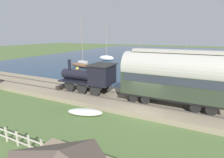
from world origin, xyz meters
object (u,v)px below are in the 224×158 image
(rowboat_near_shore, at_px, (135,73))
(rowboat_far_out, at_px, (201,79))
(beached_dinghy, at_px, (85,112))
(sailboat_gray, at_px, (141,51))
(passenger_coach, at_px, (173,76))
(rowboat_off_pier, at_px, (207,88))
(sailboat_brown, at_px, (83,65))
(steam_locomotive, at_px, (92,76))
(sailboat_blue, at_px, (185,55))
(sailboat_white, at_px, (107,58))

(rowboat_near_shore, distance_m, rowboat_far_out, 9.43)
(beached_dinghy, bearing_deg, sailboat_gray, 11.96)
(passenger_coach, distance_m, rowboat_off_pier, 8.55)
(sailboat_brown, height_order, rowboat_off_pier, sailboat_brown)
(beached_dinghy, bearing_deg, rowboat_near_shore, 3.94)
(steam_locomotive, xyz_separation_m, sailboat_blue, (38.82, -6.29, -1.58))
(sailboat_gray, xyz_separation_m, rowboat_far_out, (-34.00, -18.95, -0.48))
(sailboat_gray, xyz_separation_m, beached_dinghy, (-50.14, -10.62, -0.44))
(sailboat_blue, height_order, rowboat_far_out, sailboat_blue)
(steam_locomotive, distance_m, sailboat_brown, 16.95)
(beached_dinghy, bearing_deg, sailboat_blue, -6.14)
(sailboat_brown, xyz_separation_m, rowboat_near_shore, (-1.75, -11.10, -0.32))
(rowboat_far_out, distance_m, rowboat_off_pier, 4.78)
(steam_locomotive, relative_size, rowboat_near_shore, 3.24)
(sailboat_white, height_order, rowboat_far_out, sailboat_white)
(beached_dinghy, bearing_deg, passenger_coach, -57.02)
(passenger_coach, distance_m, rowboat_near_shore, 13.70)
(sailboat_white, xyz_separation_m, beached_dinghy, (-27.53, -12.48, -0.48))
(sailboat_blue, xyz_separation_m, sailboat_gray, (7.49, 15.21, 0.03))
(sailboat_white, xyz_separation_m, rowboat_far_out, (-11.39, -20.81, -0.53))
(sailboat_blue, height_order, rowboat_off_pier, sailboat_blue)
(steam_locomotive, bearing_deg, rowboat_near_shore, -3.25)
(sailboat_gray, height_order, rowboat_off_pier, sailboat_gray)
(steam_locomotive, bearing_deg, sailboat_blue, -9.21)
(rowboat_near_shore, xyz_separation_m, rowboat_off_pier, (-3.93, -9.91, 0.06))
(sailboat_gray, relative_size, beached_dinghy, 2.07)
(passenger_coach, distance_m, sailboat_blue, 38.91)
(sailboat_brown, relative_size, sailboat_white, 0.95)
(sailboat_blue, relative_size, rowboat_far_out, 2.12)
(sailboat_brown, relative_size, beached_dinghy, 3.02)
(beached_dinghy, bearing_deg, steam_locomotive, 24.03)
(passenger_coach, relative_size, rowboat_near_shore, 4.39)
(sailboat_gray, relative_size, rowboat_near_shore, 3.27)
(sailboat_gray, distance_m, rowboat_off_pier, 43.37)
(steam_locomotive, bearing_deg, sailboat_white, 24.44)
(sailboat_white, bearing_deg, sailboat_gray, -5.99)
(sailboat_gray, relative_size, sailboat_white, 0.65)
(sailboat_blue, xyz_separation_m, beached_dinghy, (-42.64, 4.59, -0.41))
(steam_locomotive, xyz_separation_m, sailboat_gray, (46.31, 8.91, -1.54))
(rowboat_far_out, bearing_deg, sailboat_white, 118.21)
(sailboat_white, bearing_deg, sailboat_brown, -179.53)
(sailboat_gray, xyz_separation_m, rowboat_off_pier, (-38.75, -19.48, -0.38))
(sailboat_brown, relative_size, sailboat_gray, 1.46)
(steam_locomotive, bearing_deg, beached_dinghy, -155.97)
(steam_locomotive, xyz_separation_m, passenger_coach, (-0.00, -7.60, 0.76))
(steam_locomotive, xyz_separation_m, beached_dinghy, (-3.83, -1.71, -1.98))
(beached_dinghy, bearing_deg, rowboat_off_pier, -37.88)
(sailboat_brown, bearing_deg, beached_dinghy, -134.75)
(sailboat_brown, xyz_separation_m, beached_dinghy, (-17.06, -12.16, -0.33))
(sailboat_brown, distance_m, rowboat_off_pier, 21.77)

